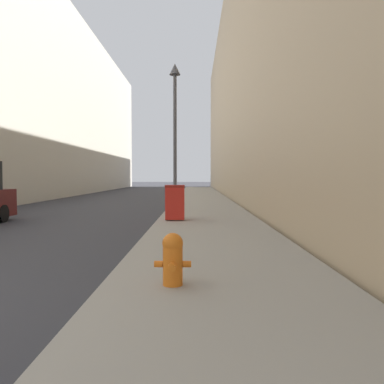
{
  "coord_description": "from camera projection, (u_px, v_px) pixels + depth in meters",
  "views": [
    {
      "loc": [
        5.23,
        -3.07,
        1.68
      ],
      "look_at": [
        5.01,
        18.93,
        0.73
      ],
      "focal_mm": 35.0,
      "sensor_mm": 36.0,
      "label": 1
    }
  ],
  "objects": [
    {
      "name": "fire_hydrant",
      "position": [
        173.0,
        258.0,
        5.23
      ],
      "size": [
        0.52,
        0.41,
        0.73
      ],
      "color": "orange",
      "rests_on": "sidewalk_right"
    },
    {
      "name": "trash_bin",
      "position": [
        175.0,
        202.0,
        12.94
      ],
      "size": [
        0.66,
        0.6,
        1.21
      ],
      "color": "red",
      "rests_on": "sidewalk_right"
    },
    {
      "name": "lamppost",
      "position": [
        175.0,
        117.0,
        16.93
      ],
      "size": [
        0.5,
        0.5,
        6.59
      ],
      "color": "#4C4C51",
      "rests_on": "sidewalk_right"
    },
    {
      "name": "building_right_stone",
      "position": [
        304.0,
        89.0,
        28.68
      ],
      "size": [
        12.0,
        60.0,
        16.69
      ],
      "color": "tan",
      "rests_on": "ground"
    },
    {
      "name": "sidewalk_right",
      "position": [
        204.0,
        204.0,
        21.12
      ],
      "size": [
        3.6,
        60.0,
        0.15
      ],
      "color": "gray",
      "rests_on": "ground"
    }
  ]
}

